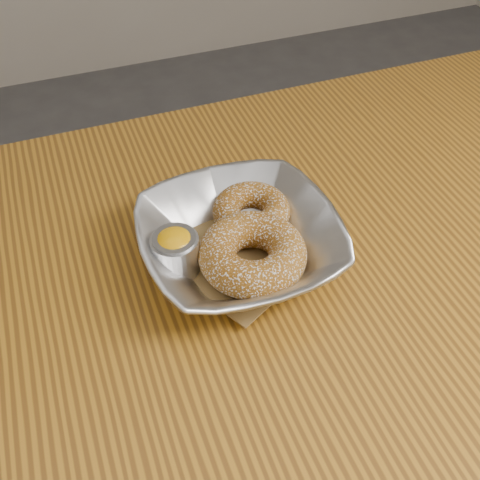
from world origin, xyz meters
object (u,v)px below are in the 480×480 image
object	(u,v)px
donut_back	(251,211)
donut_front	(252,254)
serving_bowl	(240,242)
table	(296,353)
ramekin	(176,251)

from	to	relation	value
donut_back	donut_front	bearing A→B (deg)	-110.47
serving_bowl	donut_front	distance (m)	0.03
donut_back	table	bearing A→B (deg)	-84.84
serving_bowl	donut_back	bearing A→B (deg)	55.14
table	serving_bowl	distance (m)	0.15
table	donut_back	xyz separation A→B (m)	(-0.01, 0.12, 0.12)
table	ramekin	size ratio (longest dim) A/B	22.52
serving_bowl	donut_back	world-z (taller)	serving_bowl
serving_bowl	donut_back	size ratio (longest dim) A/B	2.41
table	donut_back	world-z (taller)	donut_back
donut_front	ramekin	xyz separation A→B (m)	(-0.08, 0.03, 0.00)
serving_bowl	donut_front	world-z (taller)	serving_bowl
donut_back	donut_front	distance (m)	0.07
table	serving_bowl	world-z (taller)	serving_bowl
ramekin	table	bearing A→B (deg)	-35.82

